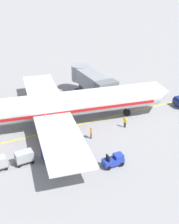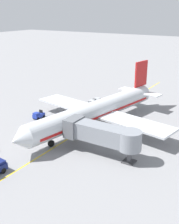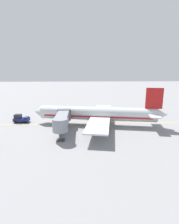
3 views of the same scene
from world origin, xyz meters
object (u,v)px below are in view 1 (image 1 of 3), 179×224
parked_airliner (55,106)px  baggage_cart_front (51,154)px  baggage_cart_second_in_train (24,157)px  ground_crew_wing_walker (91,132)px  jet_bridge (92,81)px  baggage_tug_lead (114,160)px  ground_crew_loader (125,121)px

parked_airliner → baggage_cart_front: (8.04, -3.66, -2.24)m
baggage_cart_front → baggage_cart_second_in_train: size_ratio=1.00×
baggage_cart_front → baggage_cart_second_in_train: 3.17m
baggage_cart_front → ground_crew_wing_walker: bearing=109.5°
jet_bridge → parked_airliner: bearing=-55.9°
parked_airliner → baggage_cart_front: size_ratio=12.74×
jet_bridge → baggage_tug_lead: 20.00m
parked_airliner → ground_crew_wing_walker: bearing=28.2°
baggage_cart_second_in_train → baggage_cart_front: bearing=73.3°
jet_bridge → ground_crew_wing_walker: size_ratio=7.34×
ground_crew_loader → ground_crew_wing_walker: bearing=-85.2°
baggage_cart_front → baggage_cart_second_in_train: same height
parked_airliner → baggage_cart_second_in_train: parked_airliner is taller
baggage_cart_front → baggage_cart_second_in_train: bearing=-106.7°
parked_airliner → baggage_tug_lead: 12.87m
jet_bridge → baggage_cart_second_in_train: 21.02m
jet_bridge → ground_crew_loader: size_ratio=7.34×
parked_airliner → ground_crew_loader: 10.53m
parked_airliner → baggage_tug_lead: bearing=12.0°
baggage_tug_lead → ground_crew_loader: ground_crew_loader is taller
ground_crew_wing_walker → baggage_tug_lead: bearing=-3.5°
jet_bridge → baggage_cart_front: bearing=-42.1°
baggage_cart_second_in_train → jet_bridge: bearing=130.0°
baggage_tug_lead → baggage_cart_front: size_ratio=0.87×
parked_airliner → ground_crew_loader: size_ratio=22.01×
baggage_cart_second_in_train → ground_crew_wing_walker: bearing=98.5°
baggage_tug_lead → baggage_cart_front: 7.63m
baggage_tug_lead → ground_crew_loader: bearing=138.9°
jet_bridge → baggage_tug_lead: (18.65, -6.67, -2.74)m
parked_airliner → baggage_cart_front: 9.11m
jet_bridge → ground_crew_wing_walker: bearing=-27.6°
parked_airliner → baggage_cart_second_in_train: 10.03m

